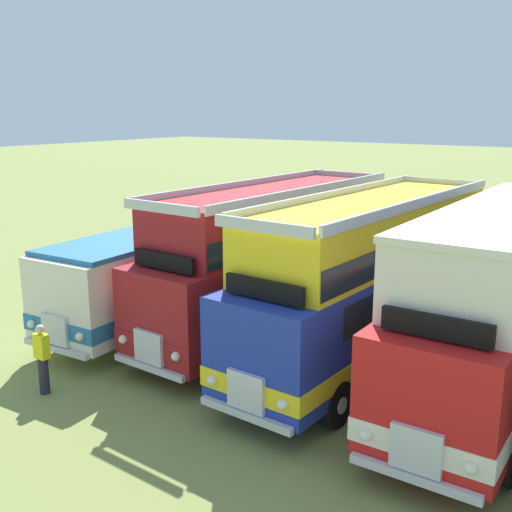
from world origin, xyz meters
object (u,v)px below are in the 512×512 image
Objects in this scene: bus_second_in_row at (274,256)px; bus_fourth_in_row at (501,294)px; bus_first_in_row at (183,262)px; bus_third_in_row at (372,275)px; marshal_person at (42,358)px.

bus_fourth_in_row is (6.65, -0.63, 0.11)m from bus_second_in_row.
bus_second_in_row is (3.33, 0.32, 0.60)m from bus_first_in_row.
bus_second_in_row is 3.35m from bus_third_in_row.
marshal_person is at bearing -107.93° from bus_second_in_row.
bus_first_in_row is at bearing 178.21° from bus_fourth_in_row.
marshal_person is (1.16, -6.40, -0.87)m from bus_first_in_row.
bus_third_in_row is at bearing 48.96° from marshal_person.
marshal_person is at bearing -79.74° from bus_first_in_row.
bus_fourth_in_row is at bearing 34.61° from marshal_person.
bus_first_in_row is 10.01m from bus_fourth_in_row.
bus_first_in_row is 3.40m from bus_second_in_row.
bus_third_in_row is 3.33m from bus_fourth_in_row.
bus_second_in_row and bus_third_in_row have the same top height.
bus_third_in_row is 1.02× the size of bus_fourth_in_row.
bus_second_in_row is at bearing 174.55° from bus_fourth_in_row.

